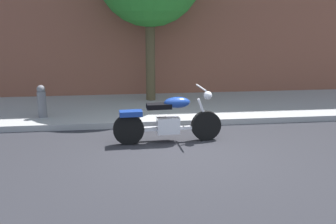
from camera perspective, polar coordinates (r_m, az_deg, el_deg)
ground_plane at (r=7.08m, az=2.65°, el=-6.04°), size 60.00×60.00×0.00m
sidewalk at (r=10.24m, az=-0.49°, el=0.66°), size 20.43×3.28×0.14m
motorcycle at (r=7.52m, az=-0.02°, el=-1.24°), size 2.17×0.70×1.10m
fire_hydrant at (r=9.38m, az=-18.32°, el=1.13°), size 0.20×0.20×0.91m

